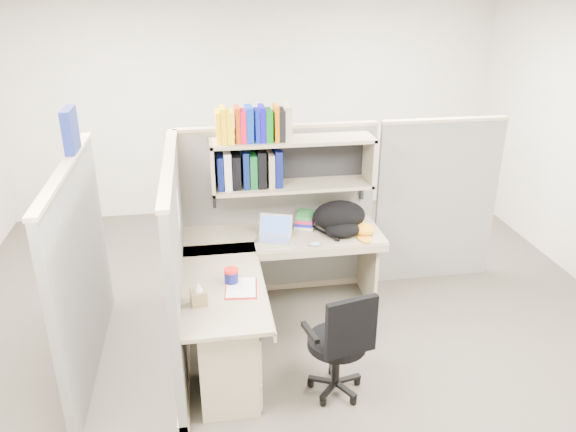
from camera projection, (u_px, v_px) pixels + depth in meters
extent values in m
plane|color=#37322A|center=(294.00, 342.00, 4.70)|extent=(6.00, 6.00, 0.00)
plane|color=beige|center=(254.00, 106.00, 6.89)|extent=(6.00, 0.00, 6.00)
cube|color=#5F605B|center=(278.00, 213.00, 5.20)|extent=(1.80, 0.06, 1.60)
cube|color=tan|center=(277.00, 127.00, 4.88)|extent=(1.80, 0.08, 0.03)
cube|color=#5F605B|center=(177.00, 266.00, 4.26)|extent=(0.06, 1.80, 1.60)
cube|color=tan|center=(168.00, 163.00, 3.93)|extent=(0.08, 1.80, 0.03)
cube|color=#5F605B|center=(82.00, 273.00, 4.16)|extent=(0.06, 1.80, 1.60)
cube|color=#5F605B|center=(436.00, 203.00, 5.43)|extent=(1.20, 0.06, 1.60)
cube|color=navy|center=(70.00, 130.00, 4.08)|extent=(0.07, 0.27, 0.32)
cube|color=white|center=(178.00, 209.00, 4.24)|extent=(0.00, 0.21, 0.28)
cube|color=gray|center=(292.00, 140.00, 4.74)|extent=(1.40, 0.34, 0.03)
cube|color=gray|center=(292.00, 186.00, 4.90)|extent=(1.40, 0.34, 0.03)
cube|color=gray|center=(212.00, 167.00, 4.72)|extent=(0.03, 0.34, 0.44)
cube|color=gray|center=(369.00, 159.00, 4.92)|extent=(0.03, 0.34, 0.44)
cube|color=black|center=(289.00, 158.00, 4.97)|extent=(1.38, 0.01, 0.41)
cube|color=#FFB505|center=(218.00, 127.00, 4.58)|extent=(0.03, 0.20, 0.26)
cube|color=#FFBF05|center=(223.00, 125.00, 4.58)|extent=(0.05, 0.20, 0.29)
cube|color=yellow|center=(230.00, 126.00, 4.59)|extent=(0.06, 0.20, 0.26)
cube|color=#AD2E06|center=(237.00, 124.00, 4.59)|extent=(0.04, 0.20, 0.29)
cube|color=red|center=(243.00, 126.00, 4.61)|extent=(0.05, 0.20, 0.26)
cube|color=#052CA7|center=(249.00, 124.00, 4.61)|extent=(0.06, 0.20, 0.29)
cube|color=#051798|center=(257.00, 125.00, 4.62)|extent=(0.04, 0.20, 0.26)
cube|color=#0F05A1|center=(262.00, 123.00, 4.62)|extent=(0.04, 0.20, 0.29)
cube|color=#076311|center=(268.00, 125.00, 4.64)|extent=(0.06, 0.20, 0.26)
cube|color=#BF5C04|center=(276.00, 123.00, 4.64)|extent=(0.04, 0.20, 0.29)
cube|color=black|center=(281.00, 124.00, 4.65)|extent=(0.05, 0.20, 0.26)
cube|color=tan|center=(287.00, 122.00, 4.65)|extent=(0.06, 0.20, 0.29)
cube|color=#07104A|center=(220.00, 171.00, 4.77)|extent=(0.05, 0.24, 0.29)
cube|color=silver|center=(227.00, 169.00, 4.77)|extent=(0.06, 0.24, 0.32)
cube|color=black|center=(236.00, 170.00, 4.79)|extent=(0.07, 0.24, 0.29)
cube|color=#071447|center=(245.00, 168.00, 4.79)|extent=(0.05, 0.24, 0.32)
cube|color=#0A481C|center=(253.00, 169.00, 4.81)|extent=(0.06, 0.24, 0.29)
cube|color=black|center=(261.00, 167.00, 4.81)|extent=(0.07, 0.24, 0.32)
cube|color=gray|center=(270.00, 169.00, 4.83)|extent=(0.05, 0.24, 0.29)
cube|color=#070D4E|center=(277.00, 167.00, 4.83)|extent=(0.06, 0.24, 0.32)
cube|color=gray|center=(283.00, 236.00, 4.94)|extent=(1.74, 0.60, 0.03)
cube|color=gray|center=(223.00, 285.00, 4.16)|extent=(0.60, 1.34, 0.03)
cube|color=gray|center=(289.00, 255.00, 4.68)|extent=(1.74, 0.02, 0.07)
cube|color=gray|center=(263.00, 286.00, 4.21)|extent=(0.02, 1.34, 0.07)
cube|color=gray|center=(228.00, 356.00, 3.99)|extent=(0.40, 0.55, 0.68)
cube|color=tan|center=(257.00, 329.00, 3.94)|extent=(0.02, 0.50, 0.16)
cube|color=tan|center=(257.00, 350.00, 4.01)|extent=(0.02, 0.50, 0.16)
cube|color=tan|center=(258.00, 375.00, 4.10)|extent=(0.02, 0.50, 0.22)
cube|color=#B2B2B7|center=(258.00, 329.00, 3.94)|extent=(0.01, 0.12, 0.01)
cube|color=gray|center=(368.00, 264.00, 5.23)|extent=(0.03, 0.55, 0.70)
cylinder|color=navy|center=(231.00, 277.00, 4.15)|extent=(0.10, 0.10, 0.09)
cylinder|color=red|center=(231.00, 270.00, 4.13)|extent=(0.11, 0.11, 0.02)
ellipsoid|color=#889FC1|center=(315.00, 244.00, 4.72)|extent=(0.10, 0.07, 0.04)
cylinder|color=white|center=(273.00, 224.00, 5.01)|extent=(0.09, 0.09, 0.10)
cylinder|color=black|center=(337.00, 342.00, 3.98)|extent=(0.42, 0.42, 0.06)
cube|color=black|center=(351.00, 327.00, 3.72)|extent=(0.37, 0.13, 0.42)
cylinder|color=black|center=(336.00, 362.00, 4.05)|extent=(0.06, 0.06, 0.37)
cylinder|color=black|center=(335.00, 386.00, 4.13)|extent=(0.41, 0.41, 0.09)
cube|color=black|center=(310.00, 332.00, 3.85)|extent=(0.09, 0.24, 0.04)
cube|color=black|center=(364.00, 319.00, 4.00)|extent=(0.09, 0.24, 0.04)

